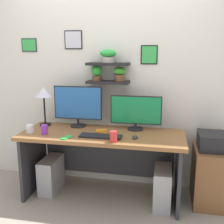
{
  "coord_description": "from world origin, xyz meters",
  "views": [
    {
      "loc": [
        0.67,
        -2.77,
        1.62
      ],
      "look_at": [
        0.1,
        0.05,
        0.98
      ],
      "focal_mm": 43.85,
      "sensor_mm": 36.0,
      "label": 1
    }
  ],
  "objects_px": {
    "monitor_right": "(136,112)",
    "scissors_tray": "(101,131)",
    "computer_mouse": "(135,137)",
    "desk_lamp": "(44,95)",
    "drawer_cabinet": "(214,176)",
    "computer_tower_right": "(162,187)",
    "coffee_mug": "(30,129)",
    "cell_phone": "(66,137)",
    "desk": "(103,149)",
    "computer_tower_left": "(51,174)",
    "water_cup": "(113,137)",
    "keyboard": "(101,136)",
    "pen_cup": "(44,129)",
    "printer": "(217,142)",
    "monitor_left": "(78,105)"
  },
  "relations": [
    {
      "from": "monitor_right",
      "to": "scissors_tray",
      "type": "height_order",
      "value": "monitor_right"
    },
    {
      "from": "computer_mouse",
      "to": "desk_lamp",
      "type": "xyz_separation_m",
      "value": [
        -1.12,
        0.3,
        0.35
      ]
    },
    {
      "from": "computer_mouse",
      "to": "drawer_cabinet",
      "type": "height_order",
      "value": "computer_mouse"
    },
    {
      "from": "computer_tower_right",
      "to": "scissors_tray",
      "type": "bearing_deg",
      "value": 172.55
    },
    {
      "from": "coffee_mug",
      "to": "computer_tower_right",
      "type": "height_order",
      "value": "coffee_mug"
    },
    {
      "from": "computer_tower_right",
      "to": "computer_mouse",
      "type": "bearing_deg",
      "value": -166.74
    },
    {
      "from": "cell_phone",
      "to": "scissors_tray",
      "type": "distance_m",
      "value": 0.41
    },
    {
      "from": "computer_mouse",
      "to": "scissors_tray",
      "type": "xyz_separation_m",
      "value": [
        -0.39,
        0.16,
        -0.0
      ]
    },
    {
      "from": "desk",
      "to": "computer_tower_left",
      "type": "distance_m",
      "value": 0.72
    },
    {
      "from": "scissors_tray",
      "to": "water_cup",
      "type": "distance_m",
      "value": 0.37
    },
    {
      "from": "keyboard",
      "to": "desk_lamp",
      "type": "height_order",
      "value": "desk_lamp"
    },
    {
      "from": "monitor_right",
      "to": "water_cup",
      "type": "relative_size",
      "value": 5.22
    },
    {
      "from": "computer_mouse",
      "to": "coffee_mug",
      "type": "height_order",
      "value": "coffee_mug"
    },
    {
      "from": "drawer_cabinet",
      "to": "computer_tower_right",
      "type": "height_order",
      "value": "drawer_cabinet"
    },
    {
      "from": "desk",
      "to": "pen_cup",
      "type": "height_order",
      "value": "pen_cup"
    },
    {
      "from": "coffee_mug",
      "to": "computer_tower_left",
      "type": "height_order",
      "value": "coffee_mug"
    },
    {
      "from": "coffee_mug",
      "to": "scissors_tray",
      "type": "xyz_separation_m",
      "value": [
        0.75,
        0.18,
        -0.03
      ]
    },
    {
      "from": "computer_mouse",
      "to": "water_cup",
      "type": "height_order",
      "value": "water_cup"
    },
    {
      "from": "desk_lamp",
      "to": "cell_phone",
      "type": "relative_size",
      "value": 3.27
    },
    {
      "from": "pen_cup",
      "to": "desk",
      "type": "bearing_deg",
      "value": 18.91
    },
    {
      "from": "scissors_tray",
      "to": "printer",
      "type": "xyz_separation_m",
      "value": [
        1.23,
        0.06,
        -0.06
      ]
    },
    {
      "from": "desk_lamp",
      "to": "computer_tower_left",
      "type": "height_order",
      "value": "desk_lamp"
    },
    {
      "from": "scissors_tray",
      "to": "printer",
      "type": "height_order",
      "value": "printer"
    },
    {
      "from": "monitor_right",
      "to": "drawer_cabinet",
      "type": "relative_size",
      "value": 0.94
    },
    {
      "from": "desk_lamp",
      "to": "computer_tower_right",
      "type": "bearing_deg",
      "value": -9.14
    },
    {
      "from": "coffee_mug",
      "to": "computer_tower_right",
      "type": "relative_size",
      "value": 0.22
    },
    {
      "from": "monitor_left",
      "to": "cell_phone",
      "type": "xyz_separation_m",
      "value": [
        0.02,
        -0.45,
        -0.25
      ]
    },
    {
      "from": "monitor_left",
      "to": "keyboard",
      "type": "relative_size",
      "value": 1.3
    },
    {
      "from": "computer_mouse",
      "to": "pen_cup",
      "type": "xyz_separation_m",
      "value": [
        -0.97,
        -0.03,
        0.04
      ]
    },
    {
      "from": "desk",
      "to": "water_cup",
      "type": "height_order",
      "value": "water_cup"
    },
    {
      "from": "cell_phone",
      "to": "desk",
      "type": "bearing_deg",
      "value": 60.79
    },
    {
      "from": "monitor_right",
      "to": "coffee_mug",
      "type": "height_order",
      "value": "monitor_right"
    },
    {
      "from": "computer_mouse",
      "to": "desk",
      "type": "bearing_deg",
      "value": 155.25
    },
    {
      "from": "keyboard",
      "to": "coffee_mug",
      "type": "distance_m",
      "value": 0.79
    },
    {
      "from": "computer_mouse",
      "to": "cell_phone",
      "type": "distance_m",
      "value": 0.7
    },
    {
      "from": "computer_tower_left",
      "to": "desk_lamp",
      "type": "bearing_deg",
      "value": 125.86
    },
    {
      "from": "desk_lamp",
      "to": "water_cup",
      "type": "xyz_separation_m",
      "value": [
        0.92,
        -0.45,
        -0.31
      ]
    },
    {
      "from": "desk",
      "to": "monitor_left",
      "type": "relative_size",
      "value": 3.1
    },
    {
      "from": "keyboard",
      "to": "desk",
      "type": "bearing_deg",
      "value": 95.29
    },
    {
      "from": "desk",
      "to": "keyboard",
      "type": "xyz_separation_m",
      "value": [
        0.02,
        -0.2,
        0.22
      ]
    },
    {
      "from": "desk_lamp",
      "to": "keyboard",
      "type": "bearing_deg",
      "value": -22.85
    },
    {
      "from": "printer",
      "to": "desk",
      "type": "bearing_deg",
      "value": -177.62
    },
    {
      "from": "monitor_right",
      "to": "coffee_mug",
      "type": "relative_size",
      "value": 6.38
    },
    {
      "from": "coffee_mug",
      "to": "pen_cup",
      "type": "height_order",
      "value": "pen_cup"
    },
    {
      "from": "computer_tower_right",
      "to": "keyboard",
      "type": "bearing_deg",
      "value": -171.79
    },
    {
      "from": "cell_phone",
      "to": "pen_cup",
      "type": "height_order",
      "value": "pen_cup"
    },
    {
      "from": "coffee_mug",
      "to": "pen_cup",
      "type": "relative_size",
      "value": 0.9
    },
    {
      "from": "cell_phone",
      "to": "coffee_mug",
      "type": "distance_m",
      "value": 0.47
    },
    {
      "from": "pen_cup",
      "to": "scissors_tray",
      "type": "relative_size",
      "value": 0.83
    },
    {
      "from": "computer_tower_left",
      "to": "cell_phone",
      "type": "bearing_deg",
      "value": -39.83
    }
  ]
}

